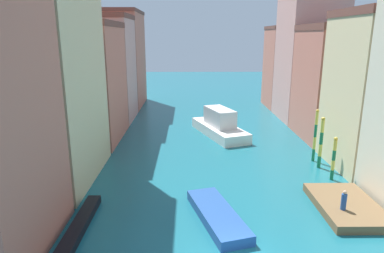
# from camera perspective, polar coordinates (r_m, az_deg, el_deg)

# --- Properties ---
(ground_plane) EXTENTS (154.00, 154.00, 0.00)m
(ground_plane) POSITION_cam_1_polar(r_m,az_deg,el_deg) (42.04, 3.11, -1.60)
(ground_plane) COLOR #196070
(building_left_1) EXTENTS (7.36, 11.52, 19.56)m
(building_left_1) POSITION_cam_1_polar(r_m,az_deg,el_deg) (30.16, -23.55, 9.64)
(building_left_1) COLOR beige
(building_left_1) RESTS_ON ground
(building_left_2) EXTENTS (7.36, 10.92, 13.46)m
(building_left_2) POSITION_cam_1_polar(r_m,az_deg,el_deg) (41.34, -17.04, 7.05)
(building_left_2) COLOR #C6705B
(building_left_2) RESTS_ON ground
(building_left_3) EXTENTS (7.36, 8.92, 14.76)m
(building_left_3) POSITION_cam_1_polar(r_m,az_deg,el_deg) (50.89, -14.00, 9.35)
(building_left_3) COLOR tan
(building_left_3) RESTS_ON ground
(building_left_4) EXTENTS (7.36, 11.94, 16.01)m
(building_left_4) POSITION_cam_1_polar(r_m,az_deg,el_deg) (61.21, -11.79, 10.92)
(building_left_4) COLOR #C6705B
(building_left_4) RESTS_ON ground
(building_right_1) EXTENTS (7.36, 8.64, 14.17)m
(building_right_1) POSITION_cam_1_polar(r_m,az_deg,el_deg) (35.06, 28.62, 5.18)
(building_right_1) COLOR beige
(building_right_1) RESTS_ON ground
(building_right_2) EXTENTS (7.36, 9.72, 13.18)m
(building_right_2) POSITION_cam_1_polar(r_m,az_deg,el_deg) (43.62, 22.54, 6.76)
(building_right_2) COLOR #C6705B
(building_right_2) RESTS_ON ground
(building_right_3) EXTENTS (7.36, 9.66, 20.84)m
(building_right_3) POSITION_cam_1_polar(r_m,az_deg,el_deg) (52.34, 18.82, 12.49)
(building_right_3) COLOR tan
(building_right_3) RESTS_ON ground
(building_right_4) EXTENTS (7.36, 8.10, 13.43)m
(building_right_4) POSITION_cam_1_polar(r_m,az_deg,el_deg) (60.98, 15.80, 9.44)
(building_right_4) COLOR #C6705B
(building_right_4) RESTS_ON ground
(waterfront_dock) EXTENTS (4.06, 6.44, 0.59)m
(waterfront_dock) POSITION_cam_1_polar(r_m,az_deg,el_deg) (27.09, 24.26, -11.91)
(waterfront_dock) COLOR brown
(waterfront_dock) RESTS_ON ground
(person_on_dock) EXTENTS (0.36, 0.36, 1.37)m
(person_on_dock) POSITION_cam_1_polar(r_m,az_deg,el_deg) (25.54, 23.90, -11.21)
(person_on_dock) COLOR #234C93
(person_on_dock) RESTS_ON waterfront_dock
(mooring_pole_0) EXTENTS (0.32, 0.32, 3.80)m
(mooring_pole_0) POSITION_cam_1_polar(r_m,az_deg,el_deg) (31.28, 22.46, -4.87)
(mooring_pole_0) COLOR #197247
(mooring_pole_0) RESTS_ON ground
(mooring_pole_1) EXTENTS (0.34, 0.34, 4.84)m
(mooring_pole_1) POSITION_cam_1_polar(r_m,az_deg,el_deg) (33.53, 20.62, -2.45)
(mooring_pole_1) COLOR #197247
(mooring_pole_1) RESTS_ON ground
(mooring_pole_2) EXTENTS (0.30, 0.30, 5.17)m
(mooring_pole_2) POSITION_cam_1_polar(r_m,az_deg,el_deg) (35.07, 19.77, -1.36)
(mooring_pole_2) COLOR #197247
(mooring_pole_2) RESTS_ON ground
(vaporetto_white) EXTENTS (6.65, 10.64, 3.31)m
(vaporetto_white) POSITION_cam_1_polar(r_m,az_deg,el_deg) (42.38, 4.58, 0.18)
(vaporetto_white) COLOR white
(vaporetto_white) RESTS_ON ground
(gondola_black) EXTENTS (0.94, 9.84, 0.52)m
(gondola_black) POSITION_cam_1_polar(r_m,az_deg,el_deg) (22.74, -19.08, -16.83)
(gondola_black) COLOR black
(gondola_black) RESTS_ON ground
(motorboat_0) EXTENTS (4.01, 7.31, 0.69)m
(motorboat_0) POSITION_cam_1_polar(r_m,az_deg,el_deg) (23.62, 4.22, -14.47)
(motorboat_0) COLOR #234C93
(motorboat_0) RESTS_ON ground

